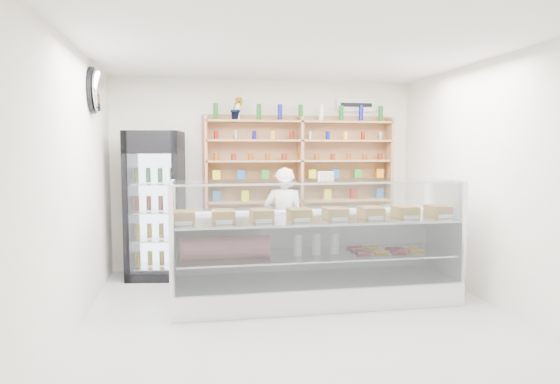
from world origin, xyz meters
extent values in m
plane|color=#BABBC0|center=(0.00, 0.00, 0.00)|extent=(5.00, 5.00, 0.00)
plane|color=white|center=(0.00, 0.00, 2.80)|extent=(5.00, 5.00, 0.00)
plane|color=silver|center=(0.00, 2.50, 1.40)|extent=(4.50, 0.00, 4.50)
plane|color=silver|center=(0.00, -2.50, 1.40)|extent=(4.50, 0.00, 4.50)
plane|color=silver|center=(-2.25, 0.00, 1.40)|extent=(0.00, 5.00, 5.00)
plane|color=silver|center=(2.25, 0.00, 1.40)|extent=(0.00, 5.00, 5.00)
cube|color=white|center=(0.28, 0.60, 0.14)|extent=(3.27, 0.93, 0.27)
cube|color=white|center=(0.28, 1.03, 0.62)|extent=(3.27, 0.05, 0.69)
cube|color=silver|center=(0.28, 0.60, 0.56)|extent=(3.14, 0.82, 0.02)
cube|color=silver|center=(0.28, 0.60, 0.96)|extent=(3.20, 0.85, 0.02)
cube|color=silver|center=(0.28, 0.15, 0.84)|extent=(3.20, 0.13, 1.14)
cube|color=silver|center=(0.28, 0.54, 1.42)|extent=(3.20, 0.65, 0.01)
imported|color=silver|center=(0.14, 1.77, 0.76)|extent=(0.62, 0.48, 1.52)
cube|color=black|center=(-1.60, 2.11, 1.01)|extent=(0.82, 0.80, 2.02)
cube|color=#39053A|center=(-1.55, 1.78, 1.87)|extent=(0.71, 0.13, 0.28)
cube|color=silver|center=(-1.55, 1.76, 0.92)|extent=(0.61, 0.10, 1.59)
cube|color=#A1704C|center=(-0.90, 2.34, 1.59)|extent=(0.04, 0.28, 1.33)
cube|color=#A1704C|center=(0.50, 2.34, 1.59)|extent=(0.04, 0.28, 1.33)
cube|color=#A1704C|center=(1.90, 2.34, 1.59)|extent=(0.04, 0.28, 1.33)
cube|color=#A1704C|center=(0.50, 2.34, 1.00)|extent=(2.80, 0.28, 0.03)
cube|color=#A1704C|center=(0.50, 2.34, 1.30)|extent=(2.80, 0.28, 0.03)
cube|color=#A1704C|center=(0.50, 2.34, 1.60)|extent=(2.80, 0.28, 0.03)
cube|color=#A1704C|center=(0.50, 2.34, 1.90)|extent=(2.80, 0.28, 0.03)
cube|color=#A1704C|center=(0.50, 2.34, 2.18)|extent=(2.80, 0.28, 0.03)
imported|color=#1E6626|center=(-0.45, 2.34, 2.36)|extent=(0.18, 0.15, 0.33)
ellipsoid|color=silver|center=(-2.17, 1.20, 2.45)|extent=(0.15, 0.50, 0.50)
cube|color=white|center=(1.40, 2.47, 2.45)|extent=(0.62, 0.03, 0.20)
camera|label=1|loc=(-1.16, -4.92, 1.77)|focal=32.00mm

